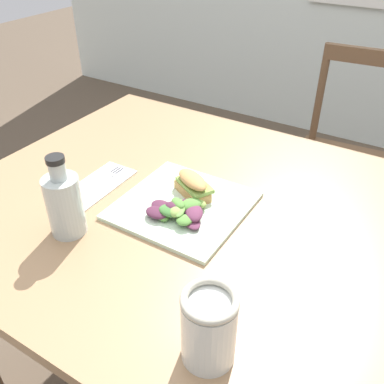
# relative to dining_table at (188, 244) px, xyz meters

# --- Properties ---
(ground_plane) EXTENTS (9.33, 9.33, 0.00)m
(ground_plane) POSITION_rel_dining_table_xyz_m (-0.11, -0.05, -0.61)
(ground_plane) COLOR brown
(dining_table) EXTENTS (1.11, 0.94, 0.74)m
(dining_table) POSITION_rel_dining_table_xyz_m (0.00, 0.00, 0.00)
(dining_table) COLOR #997551
(dining_table) RESTS_ON ground
(chair_wooden_far) EXTENTS (0.43, 0.43, 0.87)m
(chair_wooden_far) POSITION_rel_dining_table_xyz_m (0.18, 0.93, -0.16)
(chair_wooden_far) COLOR brown
(chair_wooden_far) RESTS_ON ground
(plate_lunch) EXTENTS (0.28, 0.28, 0.01)m
(plate_lunch) POSITION_rel_dining_table_xyz_m (-0.00, -0.02, 0.13)
(plate_lunch) COLOR beige
(plate_lunch) RESTS_ON dining_table
(sandwich_half_front) EXTENTS (0.11, 0.10, 0.06)m
(sandwich_half_front) POSITION_rel_dining_table_xyz_m (-0.00, 0.02, 0.17)
(sandwich_half_front) COLOR tan
(sandwich_half_front) RESTS_ON plate_lunch
(salad_mixed_greens) EXTENTS (0.15, 0.11, 0.03)m
(salad_mixed_greens) POSITION_rel_dining_table_xyz_m (0.01, -0.06, 0.16)
(salad_mixed_greens) COLOR #518438
(salad_mixed_greens) RESTS_ON plate_lunch
(napkin_folded) EXTENTS (0.10, 0.21, 0.00)m
(napkin_folded) POSITION_rel_dining_table_xyz_m (-0.24, -0.06, 0.13)
(napkin_folded) COLOR white
(napkin_folded) RESTS_ON dining_table
(fork_on_napkin) EXTENTS (0.03, 0.19, 0.00)m
(fork_on_napkin) POSITION_rel_dining_table_xyz_m (-0.24, -0.04, 0.13)
(fork_on_napkin) COLOR silver
(fork_on_napkin) RESTS_ON napkin_folded
(bottle_cold_brew) EXTENTS (0.08, 0.08, 0.19)m
(bottle_cold_brew) POSITION_rel_dining_table_xyz_m (-0.17, -0.22, 0.19)
(bottle_cold_brew) COLOR black
(bottle_cold_brew) RESTS_ON dining_table
(mason_jar_iced_tea) EXTENTS (0.09, 0.09, 0.13)m
(mason_jar_iced_tea) POSITION_rel_dining_table_xyz_m (0.24, -0.33, 0.19)
(mason_jar_iced_tea) COLOR #995623
(mason_jar_iced_tea) RESTS_ON dining_table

